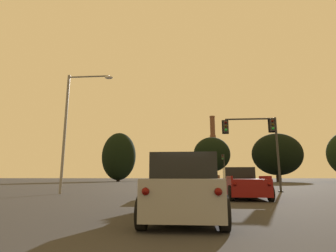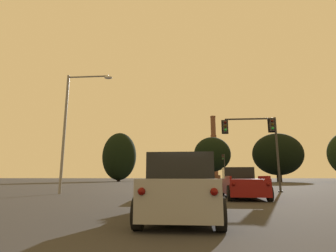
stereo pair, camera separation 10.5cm
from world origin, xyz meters
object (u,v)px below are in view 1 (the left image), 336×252
Objects in this scene: traffic_light_overhead_right at (259,135)px; smokestack at (213,154)px; pickup_truck_right_lane_front at (242,184)px; street_lamp at (73,119)px; suv_center_lane_second at (185,187)px; traffic_light_far_right at (224,164)px; suv_center_lane_front at (183,182)px.

traffic_light_overhead_right is 153.63m from smokestack.
traffic_light_overhead_right is (2.78, 6.22, 3.95)m from pickup_truck_right_lane_front.
suv_center_lane_second is at bearing -50.55° from street_lamp.
traffic_light_overhead_right is at bearing -92.12° from traffic_light_far_right.
smokestack is at bearing 84.96° from suv_center_lane_second.
pickup_truck_right_lane_front is 0.61× the size of street_lamp.
pickup_truck_right_lane_front is at bearing -10.95° from street_lamp.
smokestack reaches higher than suv_center_lane_second.
traffic_light_far_right is at bearing 87.88° from traffic_light_overhead_right.
traffic_light_far_right is at bearing 67.54° from street_lamp.
traffic_light_overhead_right is (6.07, 14.42, 3.85)m from suv_center_lane_second.
street_lamp is at bearing 170.97° from pickup_truck_right_lane_front.
suv_center_lane_front is 0.80× the size of traffic_light_overhead_right.
traffic_light_far_right is at bearing 81.83° from suv_center_lane_second.
suv_center_lane_front is 41.36m from traffic_light_far_right.
suv_center_lane_front is 0.12× the size of smokestack.
suv_center_lane_second is 0.80× the size of traffic_light_far_right.
traffic_light_far_right is 119.00m from smokestack.
suv_center_lane_second is at bearing -90.86° from suv_center_lane_front.
traffic_light_far_right is 0.15× the size of smokestack.
suv_center_lane_front is 9.37m from traffic_light_overhead_right.
suv_center_lane_second is 168.76m from smokestack.
street_lamp is at bearing -165.13° from traffic_light_overhead_right.
suv_center_lane_second is 0.88× the size of pickup_truck_right_lane_front.
traffic_light_far_right is (7.36, 49.25, 3.10)m from suv_center_lane_second.
smokestack reaches higher than suv_center_lane_front.
smokestack is (24.37, 156.78, 10.94)m from street_lamp.
traffic_light_overhead_right reaches higher than suv_center_lane_second.
street_lamp is (-8.37, 1.79, 4.67)m from suv_center_lane_front.
suv_center_lane_second is 0.54× the size of street_lamp.
smokestack is (16.00, 158.58, 15.61)m from suv_center_lane_front.
traffic_light_overhead_right is 15.25m from street_lamp.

